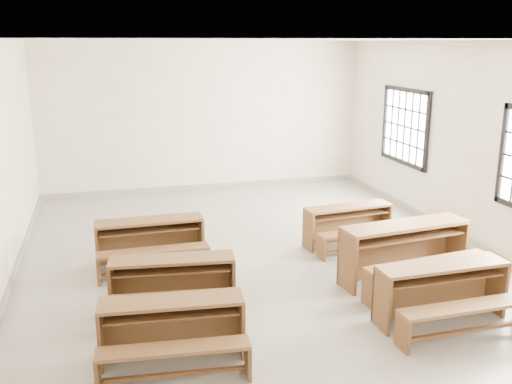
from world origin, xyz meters
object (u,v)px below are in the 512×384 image
object	(u,v)px
desk_set_2	(150,240)
desk_set_3	(443,289)
desk_set_1	(173,281)
desk_set_5	(349,223)
desk_set_0	(172,327)
desk_set_4	(407,249)

from	to	relation	value
desk_set_2	desk_set_3	world-z (taller)	desk_set_3
desk_set_3	desk_set_2	bearing A→B (deg)	138.84
desk_set_1	desk_set_3	distance (m)	3.18
desk_set_3	desk_set_5	distance (m)	2.68
desk_set_2	desk_set_3	xyz separation A→B (m)	(3.11, -2.63, 0.01)
desk_set_0	desk_set_1	xyz separation A→B (m)	(0.14, 1.11, 0.01)
desk_set_1	desk_set_4	size ratio (longest dim) A/B	0.83
desk_set_0	desk_set_2	world-z (taller)	desk_set_2
desk_set_0	desk_set_2	distance (m)	2.65
desk_set_1	desk_set_2	distance (m)	1.55
desk_set_2	desk_set_4	distance (m)	3.61
desk_set_2	desk_set_3	bearing A→B (deg)	-40.78
desk_set_0	desk_set_3	distance (m)	3.13
desk_set_1	desk_set_2	bearing A→B (deg)	101.59
desk_set_1	desk_set_2	size ratio (longest dim) A/B	1.02
desk_set_0	desk_set_4	xyz separation A→B (m)	(3.31, 1.17, 0.09)
desk_set_2	desk_set_5	xyz separation A→B (m)	(3.14, 0.05, -0.03)
desk_set_0	desk_set_2	size ratio (longest dim) A/B	0.98
desk_set_0	desk_set_5	distance (m)	4.16
desk_set_4	desk_set_2	bearing A→B (deg)	149.51
desk_set_5	desk_set_2	bearing A→B (deg)	174.95
desk_set_3	desk_set_5	world-z (taller)	desk_set_3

